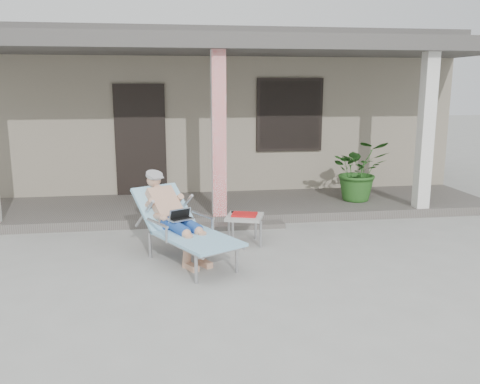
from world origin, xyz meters
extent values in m
plane|color=#9E9E99|center=(0.00, 0.00, 0.00)|extent=(60.00, 60.00, 0.00)
cube|color=gray|center=(0.00, 6.50, 1.50)|extent=(10.00, 5.00, 3.00)
cube|color=#474442|center=(0.00, 6.50, 3.15)|extent=(10.40, 5.40, 0.30)
cube|color=black|center=(-1.30, 3.97, 1.20)|extent=(0.95, 0.06, 2.10)
cube|color=black|center=(1.60, 3.97, 1.65)|extent=(1.20, 0.06, 1.30)
cube|color=black|center=(1.60, 3.96, 1.65)|extent=(1.32, 0.05, 1.42)
cube|color=#605B56|center=(0.00, 3.00, 0.07)|extent=(10.00, 2.00, 0.15)
cube|color=red|center=(0.00, 2.15, 1.45)|extent=(0.22, 0.22, 2.61)
cube|color=silver|center=(3.50, 2.15, 1.45)|extent=(0.22, 0.22, 2.61)
cube|color=#474442|center=(0.00, 3.00, 2.88)|extent=(10.00, 2.30, 0.24)
cube|color=#605B56|center=(0.00, 1.85, 0.04)|extent=(2.00, 0.30, 0.07)
cylinder|color=#B7B7BC|center=(-0.54, -0.36, 0.17)|extent=(0.04, 0.04, 0.35)
cylinder|color=#B7B7BC|center=(-0.03, -0.08, 0.17)|extent=(0.04, 0.04, 0.35)
cylinder|color=#B7B7BC|center=(-1.08, 0.62, 0.17)|extent=(0.04, 0.04, 0.35)
cylinder|color=#B7B7BC|center=(-0.57, 0.90, 0.17)|extent=(0.04, 0.04, 0.35)
cube|color=#B7B7BC|center=(-0.49, 0.14, 0.36)|extent=(1.06, 1.28, 0.03)
cube|color=#9CE3F2|center=(-0.49, 0.14, 0.38)|extent=(1.16, 1.36, 0.04)
cube|color=#B7B7BC|center=(-0.89, 0.87, 0.58)|extent=(0.77, 0.76, 0.46)
cube|color=#9CE3F2|center=(-0.89, 0.87, 0.61)|extent=(0.88, 0.86, 0.52)
cylinder|color=#9E9EA1|center=(-1.02, 1.11, 1.02)|extent=(0.31, 0.31, 0.12)
cube|color=silver|center=(-0.68, 0.50, 0.54)|extent=(0.38, 0.34, 0.22)
cube|color=#ACADA8|center=(0.24, 1.03, 0.39)|extent=(0.62, 0.62, 0.04)
cylinder|color=#B7B7BC|center=(0.04, 0.84, 0.19)|extent=(0.04, 0.04, 0.38)
cylinder|color=#B7B7BC|center=(0.44, 0.84, 0.19)|extent=(0.04, 0.04, 0.38)
cylinder|color=#B7B7BC|center=(0.04, 1.23, 0.19)|extent=(0.04, 0.04, 0.38)
cylinder|color=#B7B7BC|center=(0.44, 1.23, 0.19)|extent=(0.04, 0.04, 0.38)
cube|color=red|center=(0.24, 1.03, 0.43)|extent=(0.41, 0.35, 0.03)
cube|color=black|center=(0.24, 1.16, 0.42)|extent=(0.33, 0.13, 0.03)
imported|color=#26591E|center=(2.64, 2.85, 0.71)|extent=(1.10, 0.99, 1.11)
camera|label=1|loc=(-0.86, -5.85, 2.23)|focal=38.00mm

